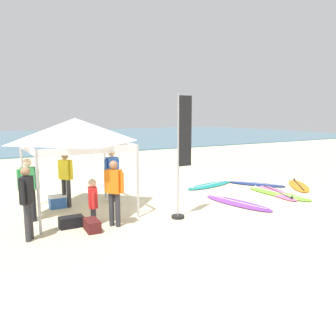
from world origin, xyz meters
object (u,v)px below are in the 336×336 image
Objects in this scene: person_yellow at (66,176)px; gear_bag_near_tent at (92,225)px; cooler_box at (58,202)px; person_green at (29,186)px; surfboard_lime at (278,194)px; person_black at (27,198)px; gear_bag_by_pole at (71,222)px; person_orange at (114,189)px; surfboard_pink at (277,193)px; banner_flag at (182,162)px; canopy_tent at (76,131)px; surfboard_orange at (299,186)px; surfboard_navy at (256,184)px; person_red at (93,199)px; surfboard_purple at (237,203)px; person_blue at (112,172)px; surfboard_teal at (210,185)px.

person_yellow is 2.65m from gear_bag_near_tent.
cooler_box is (-0.26, 2.55, 0.06)m from gear_bag_near_tent.
person_green and person_yellow have the same top height.
person_black is at bearing -178.97° from surfboard_lime.
gear_bag_by_pole is (0.82, -1.02, -0.85)m from person_green.
person_green reaches higher than cooler_box.
person_orange reaches higher than gear_bag_by_pole.
banner_flag reaches higher than surfboard_pink.
surfboard_orange is at bearing -5.85° from canopy_tent.
surfboard_navy is 1.87× the size of person_red.
surfboard_lime is 0.99× the size of surfboard_purple.
person_blue is (-7.25, 1.56, 0.95)m from surfboard_orange.
surfboard_orange is 1.30× the size of person_black.
person_black is 3.99m from banner_flag.
person_red is 0.78m from gear_bag_by_pole.
surfboard_pink is at bearing -59.81° from surfboard_teal.
surfboard_navy is (7.35, 0.20, -2.35)m from canopy_tent.
person_orange is (-5.10, -2.67, 0.95)m from surfboard_teal.
surfboard_teal is at bearing 156.03° from surfboard_navy.
person_orange is 2.85× the size of gear_bag_by_pole.
banner_flag is (-2.33, -0.29, 1.54)m from surfboard_purple.
surfboard_teal is at bearing 1.94° from person_yellow.
cooler_box is (1.17, 2.42, -0.79)m from person_black.
person_red is 2.57m from banner_flag.
surfboard_orange is (3.01, -1.87, 0.00)m from surfboard_teal.
person_orange is 1.40m from gear_bag_by_pole.
gear_bag_near_tent is (-1.49, -2.40, -0.85)m from person_blue.
surfboard_lime is 2.72m from surfboard_teal.
person_black reaches higher than surfboard_teal.
surfboard_lime and surfboard_pink have the same top height.
gear_bag_near_tent is at bearing -177.73° from surfboard_lime.
surfboard_navy is 3.73× the size of gear_bag_by_pole.
person_red is (-8.52, -0.31, 0.62)m from surfboard_orange.
cooler_box reaches higher than surfboard_orange.
person_green is (-8.14, 1.28, 0.95)m from surfboard_lime.
cooler_box is at bearing 46.88° from person_green.
person_red is at bearing 177.83° from surfboard_lime.
person_blue is at bearing 27.37° from canopy_tent.
person_black is 2.85× the size of gear_bag_by_pole.
person_blue is at bearing 55.79° from person_red.
person_blue is 2.29m from person_red.
canopy_tent is at bearing 160.78° from surfboard_purple.
banner_flag is (-6.24, -1.04, 1.54)m from surfboard_orange.
person_red is 0.35× the size of banner_flag.
person_blue is (-4.23, -0.30, 0.95)m from surfboard_teal.
person_green reaches higher than gear_bag_near_tent.
person_orange is 1.00× the size of person_green.
person_orange reaches higher than surfboard_navy.
person_orange is 2.36m from person_green.
person_green is at bearing 80.37° from person_black.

